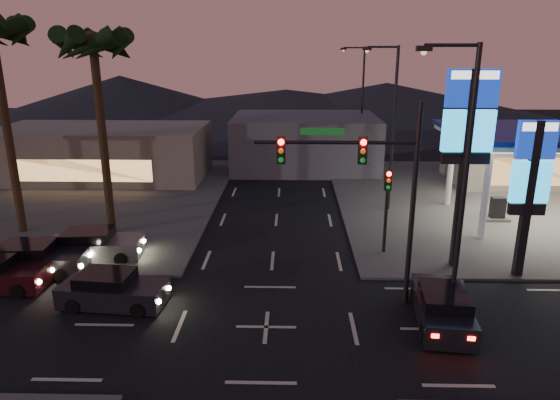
{
  "coord_description": "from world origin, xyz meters",
  "views": [
    {
      "loc": [
        0.9,
        -16.14,
        9.78
      ],
      "look_at": [
        0.36,
        6.22,
        3.0
      ],
      "focal_mm": 32.0,
      "sensor_mm": 36.0,
      "label": 1
    }
  ],
  "objects_px": {
    "car_lane_b_front": "(94,246)",
    "car_lane_b_mid": "(33,260)",
    "pylon_sign_short": "(531,176)",
    "traffic_signal_mast": "(368,176)",
    "pylon_sign_tall": "(468,131)",
    "suv_station": "(442,307)",
    "car_lane_a_front": "(112,290)"
  },
  "relations": [
    {
      "from": "car_lane_b_front",
      "to": "car_lane_b_mid",
      "type": "height_order",
      "value": "car_lane_b_mid"
    },
    {
      "from": "pylon_sign_short",
      "to": "traffic_signal_mast",
      "type": "xyz_separation_m",
      "value": [
        -7.24,
        -2.51,
        0.57
      ]
    },
    {
      "from": "pylon_sign_tall",
      "to": "car_lane_b_mid",
      "type": "distance_m",
      "value": 20.07
    },
    {
      "from": "pylon_sign_short",
      "to": "car_lane_b_mid",
      "type": "relative_size",
      "value": 1.5
    },
    {
      "from": "pylon_sign_short",
      "to": "car_lane_b_front",
      "type": "xyz_separation_m",
      "value": [
        -19.65,
        1.55,
        -3.97
      ]
    },
    {
      "from": "car_lane_b_mid",
      "to": "traffic_signal_mast",
      "type": "bearing_deg",
      "value": -8.94
    },
    {
      "from": "car_lane_b_front",
      "to": "suv_station",
      "type": "height_order",
      "value": "car_lane_b_front"
    },
    {
      "from": "traffic_signal_mast",
      "to": "suv_station",
      "type": "height_order",
      "value": "traffic_signal_mast"
    },
    {
      "from": "car_lane_b_mid",
      "to": "suv_station",
      "type": "relative_size",
      "value": 1.06
    },
    {
      "from": "car_lane_b_front",
      "to": "suv_station",
      "type": "distance_m",
      "value": 16.14
    },
    {
      "from": "car_lane_a_front",
      "to": "car_lane_b_front",
      "type": "height_order",
      "value": "car_lane_b_front"
    },
    {
      "from": "suv_station",
      "to": "car_lane_b_mid",
      "type": "bearing_deg",
      "value": 167.52
    },
    {
      "from": "pylon_sign_short",
      "to": "car_lane_b_front",
      "type": "bearing_deg",
      "value": 175.5
    },
    {
      "from": "car_lane_b_front",
      "to": "car_lane_b_mid",
      "type": "xyz_separation_m",
      "value": [
        -2.05,
        -1.78,
        0.01
      ]
    },
    {
      "from": "pylon_sign_short",
      "to": "car_lane_a_front",
      "type": "height_order",
      "value": "pylon_sign_short"
    },
    {
      "from": "car_lane_b_front",
      "to": "suv_station",
      "type": "bearing_deg",
      "value": -20.26
    },
    {
      "from": "car_lane_b_front",
      "to": "car_lane_b_mid",
      "type": "bearing_deg",
      "value": -138.99
    },
    {
      "from": "pylon_sign_tall",
      "to": "car_lane_a_front",
      "type": "height_order",
      "value": "pylon_sign_tall"
    },
    {
      "from": "pylon_sign_short",
      "to": "suv_station",
      "type": "bearing_deg",
      "value": -138.11
    },
    {
      "from": "car_lane_a_front",
      "to": "suv_station",
      "type": "distance_m",
      "value": 12.73
    },
    {
      "from": "traffic_signal_mast",
      "to": "car_lane_b_mid",
      "type": "bearing_deg",
      "value": 171.06
    },
    {
      "from": "car_lane_a_front",
      "to": "suv_station",
      "type": "relative_size",
      "value": 0.98
    },
    {
      "from": "car_lane_b_front",
      "to": "suv_station",
      "type": "xyz_separation_m",
      "value": [
        15.15,
        -5.59,
        -0.02
      ]
    },
    {
      "from": "car_lane_b_front",
      "to": "pylon_sign_short",
      "type": "bearing_deg",
      "value": -4.5
    },
    {
      "from": "pylon_sign_tall",
      "to": "suv_station",
      "type": "relative_size",
      "value": 2.03
    },
    {
      "from": "pylon_sign_tall",
      "to": "pylon_sign_short",
      "type": "relative_size",
      "value": 1.29
    },
    {
      "from": "pylon_sign_short",
      "to": "suv_station",
      "type": "distance_m",
      "value": 7.26
    },
    {
      "from": "pylon_sign_short",
      "to": "car_lane_a_front",
      "type": "relative_size",
      "value": 1.61
    },
    {
      "from": "suv_station",
      "to": "pylon_sign_short",
      "type": "bearing_deg",
      "value": 41.89
    },
    {
      "from": "car_lane_a_front",
      "to": "car_lane_b_front",
      "type": "bearing_deg",
      "value": 118.65
    },
    {
      "from": "pylon_sign_tall",
      "to": "pylon_sign_short",
      "type": "distance_m",
      "value": 3.2
    },
    {
      "from": "pylon_sign_tall",
      "to": "car_lane_a_front",
      "type": "xyz_separation_m",
      "value": [
        -14.69,
        -3.97,
        -5.76
      ]
    }
  ]
}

